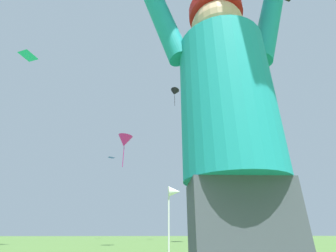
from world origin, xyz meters
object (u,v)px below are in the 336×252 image
Objects in this scene: kite_flyer_person at (231,147)px; distant_kite_magenta_overhead_distant at (125,141)px; distant_kite_blue_mid_left at (111,157)px; distant_kite_yellow_high_left at (214,183)px; marker_flag at (174,196)px; distant_kite_blue_mid_right at (214,25)px; distant_kite_black_low_right at (175,92)px; distant_kite_teal_high_right at (28,55)px; distant_kite_white_low_left at (253,126)px.

kite_flyer_person is 13.23m from distant_kite_magenta_overhead_distant.
distant_kite_magenta_overhead_distant is at bearing -78.05° from distant_kite_blue_mid_left.
marker_flag is (-8.66, -27.49, -5.69)m from distant_kite_yellow_high_left.
distant_kite_blue_mid_left is (-10.21, 17.51, -6.06)m from distant_kite_blue_mid_right.
distant_kite_black_low_right is 3.22× the size of distant_kite_yellow_high_left.
distant_kite_teal_high_right is 0.56× the size of distant_kite_magenta_overhead_distant.
distant_kite_yellow_high_left is (4.42, 19.88, -8.91)m from distant_kite_blue_mid_right.
kite_flyer_person is at bearing -116.83° from distant_kite_white_low_left.
distant_kite_black_low_right is at bearing 83.57° from marker_flag.
distant_kite_teal_high_right reaches higher than distant_kite_blue_mid_left.
distant_kite_blue_mid_left is 1.44× the size of distant_kite_yellow_high_left.
distant_kite_blue_mid_left reaches higher than distant_kite_white_low_left.
marker_flag is (-1.82, -16.12, -13.53)m from distant_kite_black_low_right.
distant_kite_black_low_right reaches higher than distant_kite_blue_mid_left.
distant_kite_magenta_overhead_distant is 8.56m from marker_flag.
distant_kite_black_low_right is at bearing 65.96° from distant_kite_magenta_overhead_distant.
distant_kite_magenta_overhead_distant reaches higher than marker_flag.
distant_kite_black_low_right is 1.47× the size of distant_kite_white_low_left.
marker_flag is at bearing -96.43° from distant_kite_black_low_right.
distant_kite_magenta_overhead_distant is (-1.88, 12.24, 4.67)m from kite_flyer_person.
distant_kite_teal_high_right is at bearing 144.30° from marker_flag.
marker_flag is (-3.98, -3.40, -3.57)m from distant_kite_white_low_left.
marker_flag is at bearing -76.63° from distant_kite_blue_mid_left.
distant_kite_magenta_overhead_distant is 1.28× the size of distant_kite_white_low_left.
distant_kite_teal_high_right is 13.82m from distant_kite_white_low_left.
distant_kite_yellow_high_left reaches higher than distant_kite_magenta_overhead_distant.
distant_kite_white_low_left is at bearing 63.17° from kite_flyer_person.
distant_kite_blue_mid_left is at bearing 103.37° from marker_flag.
kite_flyer_person is at bearing -109.70° from distant_kite_blue_mid_right.
marker_flag is (-4.24, -7.61, -14.60)m from distant_kite_blue_mid_right.
marker_flag is (0.30, 5.07, 0.55)m from kite_flyer_person.
distant_kite_magenta_overhead_distant is 23.08m from distant_kite_yellow_high_left.
distant_kite_black_low_right is at bearing 105.90° from distant_kite_blue_mid_right.
distant_kite_blue_mid_left is 0.66× the size of distant_kite_white_low_left.
distant_kite_black_low_right is (10.19, 10.10, 4.33)m from distant_kite_teal_high_right.
distant_kite_blue_mid_right is 21.15m from distant_kite_blue_mid_left.
distant_kite_yellow_high_left is at bearing 9.22° from distant_kite_blue_mid_left.
distant_kite_teal_high_right is at bearing -169.41° from distant_kite_magenta_overhead_distant.
distant_kite_white_low_left reaches higher than marker_flag.
distant_kite_black_low_right is (2.12, 21.18, 14.07)m from kite_flyer_person.
distant_kite_black_low_right is at bearing -49.12° from distant_kite_blue_mid_left.
distant_kite_blue_mid_right is at bearing -74.10° from distant_kite_black_low_right.
distant_kite_white_low_left is (9.95, -21.71, -4.97)m from distant_kite_blue_mid_left.
distant_kite_magenta_overhead_distant reaches higher than kite_flyer_person.
distant_kite_yellow_high_left is at bearing 72.51° from marker_flag.
distant_kite_black_low_right is 15.41m from distant_kite_yellow_high_left.
distant_kite_blue_mid_left is at bearing 120.25° from distant_kite_blue_mid_right.
distant_kite_yellow_high_left is 29.38m from marker_flag.
distant_kite_magenta_overhead_distant is 1.94× the size of distant_kite_blue_mid_left.
distant_kite_teal_high_right is at bearing -135.24° from distant_kite_black_low_right.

